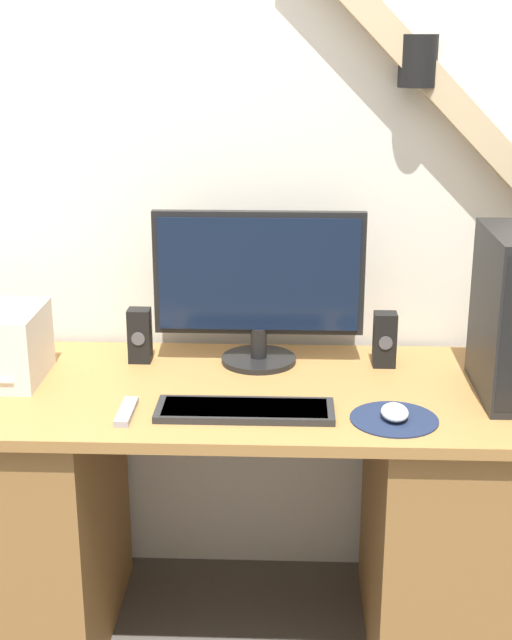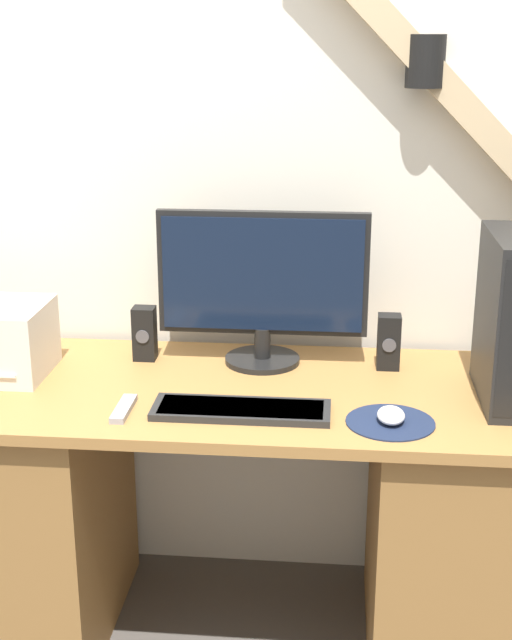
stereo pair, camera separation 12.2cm
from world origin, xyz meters
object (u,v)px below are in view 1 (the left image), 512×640
Objects in this scene: monitor at (259,282)px; speaker_left at (140,335)px; remote_control at (126,412)px; keyboard at (245,410)px; mouse at (395,412)px; speaker_right at (385,340)px.

monitor is 0.38m from speaker_left.
speaker_left reaches higher than remote_control.
speaker_left is (-0.32, 0.36, 0.07)m from keyboard.
monitor reaches higher than keyboard.
speaker_left is (-0.34, -0.01, -0.16)m from monitor.
remote_control is (0.03, -0.38, -0.07)m from speaker_left.
keyboard is (-0.02, -0.37, -0.23)m from monitor.
mouse reaches higher than remote_control.
monitor is at bearing 1.37° from speaker_left.
keyboard is 0.30m from remote_control.
speaker_right reaches higher than keyboard.
speaker_left is at bearing 150.89° from mouse.
monitor is 3.77× the size of speaker_left.
mouse is at bearing -3.56° from keyboard.
speaker_left reaches higher than mouse.
speaker_right is 1.00× the size of remote_control.
remote_control is at bearing 179.54° from mouse.
keyboard is at bearing -137.03° from speaker_right.
monitor is 3.77× the size of speaker_right.
speaker_right is 0.78m from remote_control.
keyboard is 0.37m from mouse.
keyboard is at bearing 3.43° from remote_control.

